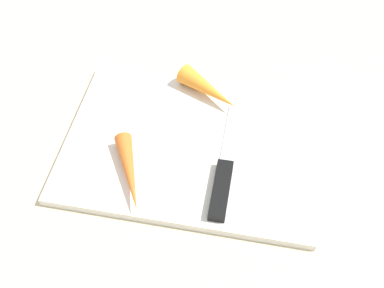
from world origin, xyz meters
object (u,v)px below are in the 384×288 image
Objects in this scene: cutting_board at (192,147)px; carrot_long at (130,172)px; carrot_short at (209,90)px; knife at (222,182)px.

carrot_long is at bearing -134.30° from cutting_board.
carrot_short is at bearing 85.23° from cutting_board.
carrot_long is (-0.12, -0.01, 0.01)m from knife.
knife is 1.90× the size of carrot_short.
carrot_long reaches higher than knife.
carrot_long is (-0.07, -0.07, 0.02)m from cutting_board.
knife is at bearing 71.87° from carrot_long.
carrot_long reaches higher than cutting_board.
carrot_short is (0.01, 0.10, 0.02)m from cutting_board.
carrot_short is at bearing 131.10° from carrot_long.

